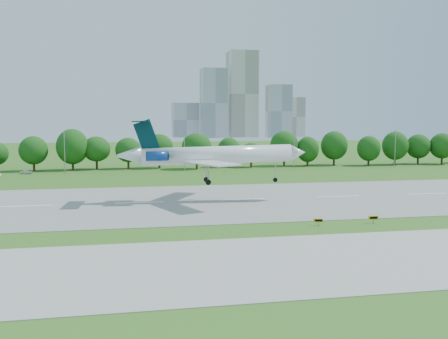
% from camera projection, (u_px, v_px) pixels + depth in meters
% --- Properties ---
extents(ground, '(600.00, 600.00, 0.00)m').
position_uv_depth(ground, '(143.00, 232.00, 69.28)').
color(ground, '#2F6019').
rests_on(ground, ground).
extents(runway, '(400.00, 45.00, 0.08)m').
position_uv_depth(runway, '(139.00, 203.00, 93.71)').
color(runway, gray).
rests_on(runway, ground).
extents(taxiway, '(400.00, 23.00, 0.08)m').
position_uv_depth(taxiway, '(148.00, 270.00, 51.69)').
color(taxiway, '#ADADA8').
rests_on(taxiway, ground).
extents(tree_line, '(288.40, 8.40, 10.40)m').
position_uv_depth(tree_line, '(134.00, 150.00, 158.59)').
color(tree_line, '#382314').
rests_on(tree_line, ground).
extents(light_poles, '(175.90, 0.25, 12.19)m').
position_uv_depth(light_poles, '(126.00, 151.00, 148.33)').
color(light_poles, gray).
rests_on(light_poles, ground).
extents(skyline, '(127.00, 52.00, 80.00)m').
position_uv_depth(skyline, '(238.00, 105.00, 466.91)').
color(skyline, '#B2B2B7').
rests_on(skyline, ground).
extents(airliner, '(36.46, 26.55, 12.44)m').
position_uv_depth(airliner, '(208.00, 154.00, 95.44)').
color(airliner, white).
rests_on(airliner, ground).
extents(taxi_sign_centre, '(1.47, 0.46, 1.03)m').
position_uv_depth(taxi_sign_centre, '(318.00, 220.00, 73.50)').
color(taxi_sign_centre, gray).
rests_on(taxi_sign_centre, ground).
extents(taxi_sign_right, '(1.61, 0.21, 1.13)m').
position_uv_depth(taxi_sign_right, '(373.00, 218.00, 75.18)').
color(taxi_sign_right, gray).
rests_on(taxi_sign_right, ground).
extents(service_vehicle_b, '(3.20, 1.29, 1.09)m').
position_uv_depth(service_vehicle_b, '(26.00, 172.00, 144.95)').
color(service_vehicle_b, silver).
rests_on(service_vehicle_b, ground).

